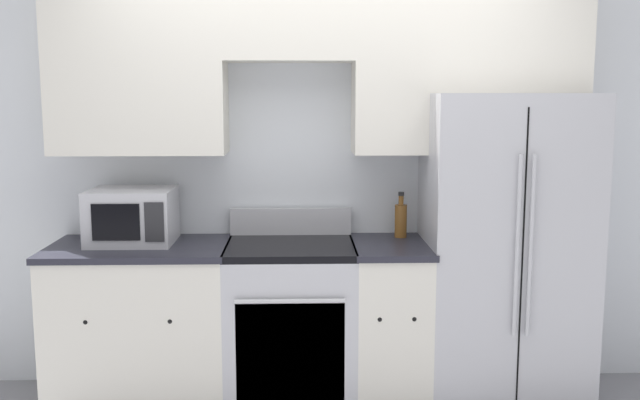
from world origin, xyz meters
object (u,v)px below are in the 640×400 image
Objects in this scene: oven_range at (291,322)px; refrigerator at (504,248)px; microwave at (132,216)px; bottle at (401,219)px.

refrigerator is at bearing 1.50° from oven_range.
microwave is at bearing 175.30° from oven_range.
microwave is (-2.11, 0.04, 0.19)m from refrigerator.
refrigerator is 0.61m from bottle.
microwave is 1.74× the size of bottle.
refrigerator is 2.12m from microwave.
refrigerator reaches higher than oven_range.
microwave is at bearing 178.87° from refrigerator.
oven_range is at bearing -4.70° from microwave.
refrigerator reaches higher than microwave.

